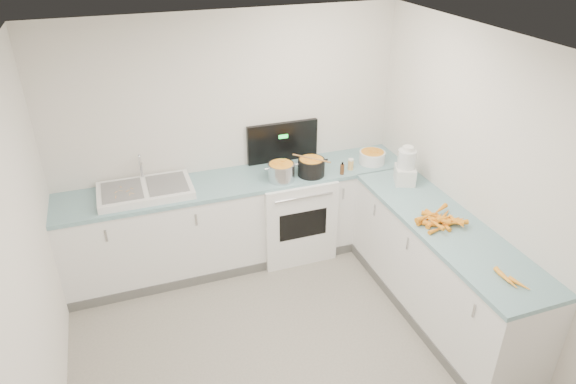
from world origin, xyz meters
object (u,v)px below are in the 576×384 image
object	(u,v)px
mixing_bowl	(372,157)
spice_jar	(351,165)
sink	(145,190)
extract_bottle	(342,169)
steel_pot	(281,173)
stove	(292,211)
food_processor	(406,167)
black_pot	(311,168)

from	to	relation	value
mixing_bowl	spice_jar	distance (m)	0.29
sink	extract_bottle	world-z (taller)	sink
spice_jar	sink	bearing A→B (deg)	175.21
steel_pot	spice_jar	xyz separation A→B (m)	(0.74, -0.02, -0.03)
stove	food_processor	xyz separation A→B (m)	(0.95, -0.59, 0.63)
spice_jar	steel_pot	bearing A→B (deg)	178.73
stove	extract_bottle	distance (m)	0.72
sink	food_processor	world-z (taller)	food_processor
steel_pot	spice_jar	distance (m)	0.74
food_processor	spice_jar	bearing A→B (deg)	129.97
stove	steel_pot	bearing A→B (deg)	-139.45
stove	steel_pot	world-z (taller)	stove
black_pot	spice_jar	distance (m)	0.43
steel_pot	spice_jar	bearing A→B (deg)	-1.27
stove	food_processor	world-z (taller)	stove
mixing_bowl	spice_jar	world-z (taller)	mixing_bowl
mixing_bowl	black_pot	bearing A→B (deg)	-175.94
black_pot	stove	bearing A→B (deg)	138.66
steel_pot	extract_bottle	world-z (taller)	steel_pot
stove	black_pot	bearing A→B (deg)	-41.34
steel_pot	black_pot	xyz separation A→B (m)	(0.32, 0.00, -0.00)
sink	spice_jar	distance (m)	2.04
stove	steel_pot	size ratio (longest dim) A/B	5.16
sink	steel_pot	size ratio (longest dim) A/B	3.26
stove	sink	size ratio (longest dim) A/B	1.58
steel_pot	black_pot	world-z (taller)	steel_pot
extract_bottle	food_processor	bearing A→B (deg)	-36.69
sink	spice_jar	xyz separation A→B (m)	(2.03, -0.17, 0.01)
sink	mixing_bowl	size ratio (longest dim) A/B	3.18
black_pot	mixing_bowl	distance (m)	0.71
food_processor	mixing_bowl	bearing A→B (deg)	99.74
spice_jar	extract_bottle	bearing A→B (deg)	-151.53
mixing_bowl	food_processor	xyz separation A→B (m)	(0.09, -0.51, 0.10)
stove	extract_bottle	world-z (taller)	stove
sink	extract_bottle	bearing A→B (deg)	-7.16
mixing_bowl	stove	bearing A→B (deg)	174.28
steel_pot	spice_jar	world-z (taller)	steel_pot
black_pot	extract_bottle	size ratio (longest dim) A/B	2.53
steel_pot	extract_bottle	bearing A→B (deg)	-7.91
mixing_bowl	food_processor	world-z (taller)	food_processor
spice_jar	food_processor	size ratio (longest dim) A/B	0.27
mixing_bowl	extract_bottle	bearing A→B (deg)	-161.35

